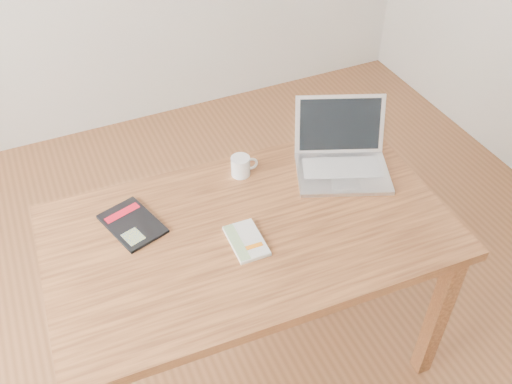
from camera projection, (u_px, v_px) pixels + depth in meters
name	position (u px, v px, depth m)	size (l,w,h in m)	color
room	(202.00, 104.00, 1.43)	(4.04, 4.04, 2.70)	brown
desk	(250.00, 246.00, 2.01)	(1.41, 0.85, 0.75)	brown
white_guidebook	(246.00, 241.00, 1.90)	(0.11, 0.18, 0.02)	silver
black_guidebook	(132.00, 224.00, 1.96)	(0.21, 0.26, 0.01)	black
laptop	(342.00, 156.00, 2.17)	(0.44, 0.43, 0.23)	silver
coffee_mug	(241.00, 166.00, 2.14)	(0.11, 0.07, 0.08)	white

